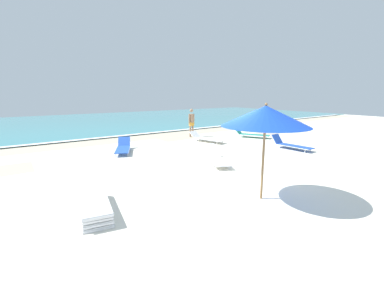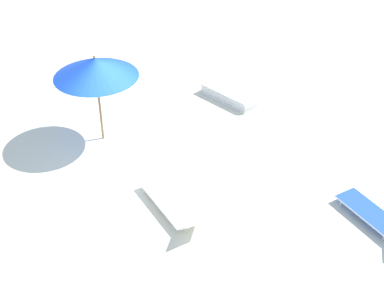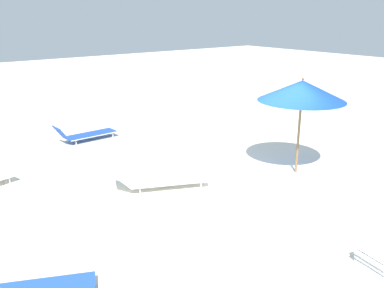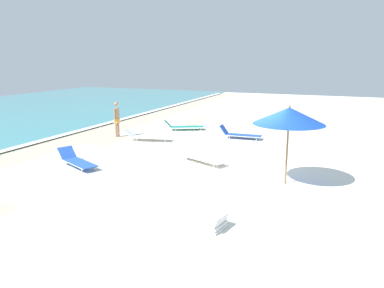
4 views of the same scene
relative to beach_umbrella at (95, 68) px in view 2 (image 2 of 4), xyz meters
The scene contains 5 objects.
ground_plane 2.67m from the beach_umbrella, 74.53° to the left, with size 60.00×60.00×0.16m.
beach_umbrella is the anchor object (origin of this frame).
lounger_stack 4.61m from the beach_umbrella, 155.57° to the left, with size 0.94×1.95×0.32m.
sun_lounger_under_umbrella 4.15m from the beach_umbrella, 68.84° to the left, with size 1.48×2.32×0.57m.
sun_lounger_near_water_right 7.67m from the beach_umbrella, 97.47° to the left, with size 1.42×2.14×0.57m.
Camera 2 is at (8.19, 7.64, 8.27)m, focal length 50.00 mm.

